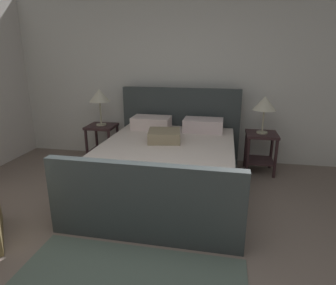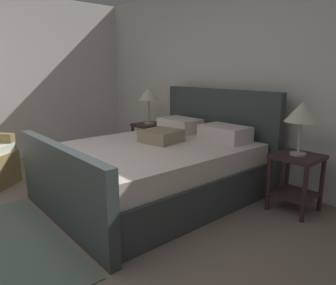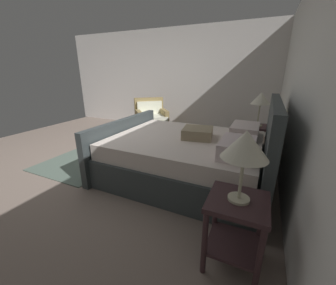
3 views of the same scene
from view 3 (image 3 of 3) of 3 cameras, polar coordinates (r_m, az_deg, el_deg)
The scene contains 10 objects.
ground_plane at distance 3.93m, azimuth -20.57°, elevation -5.01°, with size 5.82×5.99×0.02m, color #79685E.
wall_back at distance 2.53m, azimuth 34.45°, elevation 11.09°, with size 5.94×0.12×2.60m, color silver.
wall_side_left at distance 6.06m, azimuth -1.44°, elevation 16.96°, with size 0.12×6.11×2.60m, color silver.
bed at distance 3.02m, azimuth 5.71°, elevation -3.63°, with size 1.87×2.29×1.20m.
nightstand_right at distance 1.79m, azimuth 18.19°, elevation -20.01°, with size 0.44×0.44×0.60m.
table_lamp_right at distance 1.49m, azimuth 20.59°, elevation -0.98°, with size 0.32×0.32×0.54m.
nightstand_left at distance 4.04m, azimuth 23.05°, elevation 1.57°, with size 0.44×0.44×0.60m.
table_lamp_left at distance 3.92m, azimuth 24.29°, elevation 10.84°, with size 0.32×0.32×0.58m.
armchair at distance 5.13m, azimuth -4.67°, elevation 5.81°, with size 1.02×1.02×0.90m.
area_rug at distance 4.09m, azimuth -19.90°, elevation -3.74°, with size 1.82×1.24×0.01m, color #546459.
Camera 3 is at (2.49, 2.64, 1.50)m, focal length 22.04 mm.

